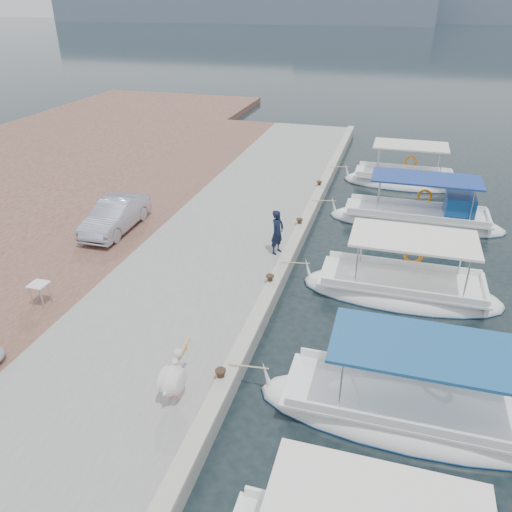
{
  "coord_description": "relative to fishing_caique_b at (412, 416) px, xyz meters",
  "views": [
    {
      "loc": [
        3.23,
        -12.7,
        9.26
      ],
      "look_at": [
        -1.0,
        2.04,
        1.2
      ],
      "focal_mm": 35.0,
      "sensor_mm": 36.0,
      "label": 1
    }
  ],
  "objects": [
    {
      "name": "fisherman",
      "position": [
        -5.1,
        6.85,
        1.24
      ],
      "size": [
        0.6,
        0.73,
        1.72
      ],
      "primitive_type": "imported",
      "rotation": [
        0.0,
        0.0,
        1.23
      ],
      "color": "black",
      "rests_on": "concrete_quay"
    },
    {
      "name": "parked_car",
      "position": [
        -12.05,
        7.03,
        1.02
      ],
      "size": [
        1.45,
        3.96,
        1.3
      ],
      "primitive_type": "imported",
      "rotation": [
        0.0,
        0.0,
        0.02
      ],
      "color": "#A6ABBD",
      "rests_on": "cobblestone_strip"
    },
    {
      "name": "mooring_bollards",
      "position": [
        -4.77,
        4.53,
        0.57
      ],
      "size": [
        0.28,
        20.28,
        0.33
      ],
      "color": "black",
      "rests_on": "concrete_quay"
    },
    {
      "name": "pelican",
      "position": [
        -5.65,
        -1.38,
        0.99
      ],
      "size": [
        0.52,
        1.51,
        1.19
      ],
      "color": "tan",
      "rests_on": "concrete_quay"
    },
    {
      "name": "fishing_caique_e",
      "position": [
        -0.64,
        17.6,
        0.0
      ],
      "size": [
        6.39,
        2.39,
        2.83
      ],
      "color": "white",
      "rests_on": "ground"
    },
    {
      "name": "quay_curb",
      "position": [
        -4.64,
        8.03,
        0.44
      ],
      "size": [
        0.44,
        40.0,
        0.12
      ],
      "primitive_type": "cube",
      "color": "#ACA999",
      "rests_on": "concrete_quay"
    },
    {
      "name": "fishing_caique_c",
      "position": [
        -0.43,
        5.87,
        0.0
      ],
      "size": [
        6.8,
        2.5,
        2.83
      ],
      "color": "white",
      "rests_on": "ground"
    },
    {
      "name": "cobblestone_strip",
      "position": [
        -12.42,
        8.03,
        0.13
      ],
      "size": [
        4.0,
        40.0,
        0.5
      ],
      "primitive_type": "cube",
      "color": "brown",
      "rests_on": "ground"
    },
    {
      "name": "distant_hills",
      "position": [
        25.19,
        204.52,
        7.49
      ],
      "size": [
        330.0,
        60.0,
        18.0
      ],
      "color": "slate",
      "rests_on": "ground"
    },
    {
      "name": "fishing_caique_d",
      "position": [
        0.14,
        12.23,
        0.06
      ],
      "size": [
        7.74,
        2.24,
        2.83
      ],
      "color": "white",
      "rests_on": "ground"
    },
    {
      "name": "folding_table",
      "position": [
        -11.45,
        1.32,
        0.9
      ],
      "size": [
        0.55,
        0.55,
        0.73
      ],
      "color": "silver",
      "rests_on": "cobblestone_strip"
    },
    {
      "name": "concrete_quay",
      "position": [
        -7.42,
        8.03,
        0.13
      ],
      "size": [
        6.0,
        40.0,
        0.5
      ],
      "primitive_type": "cube",
      "color": "gray",
      "rests_on": "ground"
    },
    {
      "name": "ground",
      "position": [
        -4.42,
        3.03,
        -0.12
      ],
      "size": [
        400.0,
        400.0,
        0.0
      ],
      "primitive_type": "plane",
      "color": "black",
      "rests_on": "ground"
    },
    {
      "name": "fishing_caique_b",
      "position": [
        0.0,
        0.0,
        0.0
      ],
      "size": [
        7.67,
        2.39,
        2.83
      ],
      "color": "white",
      "rests_on": "ground"
    }
  ]
}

